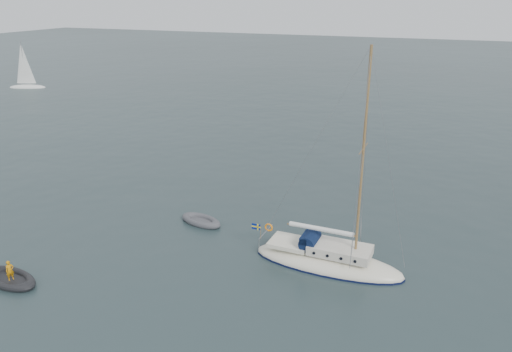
% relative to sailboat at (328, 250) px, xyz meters
% --- Properties ---
extents(ground, '(300.00, 300.00, 0.00)m').
position_rel_sailboat_xyz_m(ground, '(-3.27, 1.81, -0.95)').
color(ground, black).
rests_on(ground, ground).
extents(sailboat, '(8.81, 2.64, 12.55)m').
position_rel_sailboat_xyz_m(sailboat, '(0.00, 0.00, 0.00)').
color(sailboat, beige).
rests_on(sailboat, ground).
extents(dinghy, '(3.07, 1.39, 0.44)m').
position_rel_sailboat_xyz_m(dinghy, '(-9.04, 2.14, -0.76)').
color(dinghy, '#4E4E53').
rests_on(dinghy, ground).
extents(rib, '(3.62, 1.64, 1.29)m').
position_rel_sailboat_xyz_m(rib, '(-15.09, -7.84, -0.74)').
color(rib, black).
rests_on(rib, ground).
extents(distant_yacht_a, '(5.73, 3.05, 7.59)m').
position_rel_sailboat_xyz_m(distant_yacht_a, '(-57.70, 35.78, 2.29)').
color(distant_yacht_a, silver).
rests_on(distant_yacht_a, ground).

